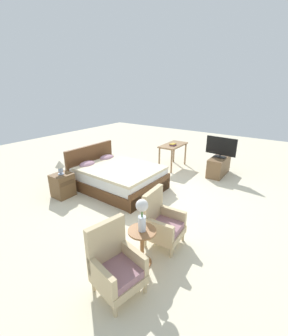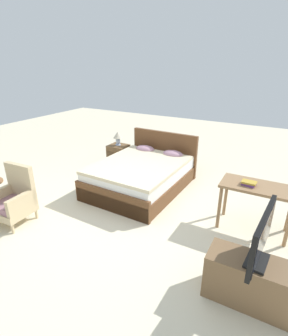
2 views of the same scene
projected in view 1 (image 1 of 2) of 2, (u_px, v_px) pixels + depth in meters
name	position (u px, v px, depth m)	size (l,w,h in m)	color
ground_plane	(154.00, 194.00, 5.39)	(16.00, 16.00, 0.00)	beige
bed	(117.00, 177.00, 5.64)	(1.61, 2.13, 0.96)	brown
armchair_by_window_left	(115.00, 266.00, 2.76)	(0.64, 0.64, 0.92)	#CCB284
armchair_by_window_right	(162.00, 223.00, 3.61)	(0.57, 0.57, 0.92)	#CCB284
side_table	(142.00, 243.00, 3.18)	(0.40, 0.40, 0.57)	#936038
flower_vase	(142.00, 212.00, 3.01)	(0.17, 0.17, 0.48)	silver
nightstand	(63.00, 185.00, 5.21)	(0.44, 0.41, 0.55)	brown
table_lamp	(60.00, 165.00, 5.04)	(0.22, 0.22, 0.33)	#9EADC6
tv_stand	(219.00, 166.00, 6.49)	(0.96, 0.40, 0.53)	brown
tv_flatscreen	(221.00, 147.00, 6.29)	(0.23, 0.86, 0.58)	black
vanity_desk	(173.00, 148.00, 6.97)	(1.04, 0.52, 0.74)	#8E6B47
book_stack	(173.00, 144.00, 6.79)	(0.21, 0.17, 0.06)	#66387A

